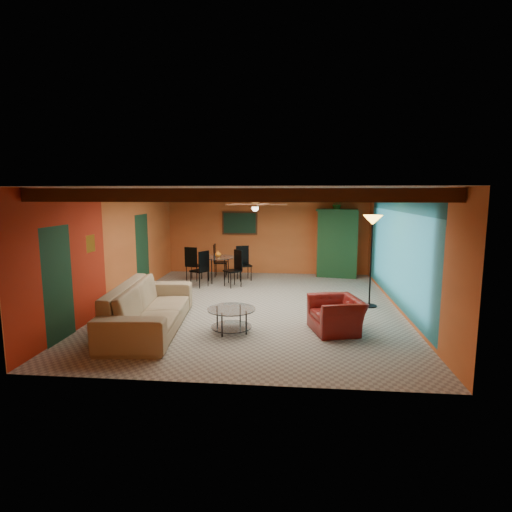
# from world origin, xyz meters

# --- Properties ---
(room) EXTENTS (6.52, 8.01, 2.71)m
(room) POSITION_xyz_m (0.00, 0.11, 2.36)
(room) COLOR gray
(room) RESTS_ON ground
(sofa) EXTENTS (1.48, 3.13, 0.88)m
(sofa) POSITION_xyz_m (-1.87, -1.83, 0.44)
(sofa) COLOR #927D5E
(sofa) RESTS_ON ground
(armchair) EXTENTS (1.11, 1.20, 0.65)m
(armchair) POSITION_xyz_m (1.71, -1.64, 0.33)
(armchair) COLOR maroon
(armchair) RESTS_ON ground
(coffee_table) EXTENTS (1.19, 1.19, 0.47)m
(coffee_table) POSITION_xyz_m (-0.27, -1.86, 0.23)
(coffee_table) COLOR white
(coffee_table) RESTS_ON ground
(dining_table) EXTENTS (2.62, 2.62, 1.04)m
(dining_table) POSITION_xyz_m (-1.35, 2.52, 0.52)
(dining_table) COLOR silver
(dining_table) RESTS_ON ground
(armoire) EXTENTS (1.26, 0.77, 2.07)m
(armoire) POSITION_xyz_m (2.20, 3.70, 1.03)
(armoire) COLOR brown
(armoire) RESTS_ON ground
(floor_lamp) EXTENTS (0.54, 0.54, 2.13)m
(floor_lamp) POSITION_xyz_m (2.65, 0.20, 1.07)
(floor_lamp) COLOR black
(floor_lamp) RESTS_ON ground
(ceiling_fan) EXTENTS (1.50, 1.50, 0.44)m
(ceiling_fan) POSITION_xyz_m (0.00, 0.00, 2.36)
(ceiling_fan) COLOR #472614
(ceiling_fan) RESTS_ON ceiling
(painting) EXTENTS (1.05, 0.03, 0.65)m
(painting) POSITION_xyz_m (-0.90, 3.96, 1.65)
(painting) COLOR black
(painting) RESTS_ON wall_back
(potted_plant) EXTENTS (0.51, 0.48, 0.46)m
(potted_plant) POSITION_xyz_m (2.20, 3.70, 2.29)
(potted_plant) COLOR #26661E
(potted_plant) RESTS_ON armoire
(vase) EXTENTS (0.20, 0.20, 0.19)m
(vase) POSITION_xyz_m (-1.35, 2.52, 1.14)
(vase) COLOR orange
(vase) RESTS_ON dining_table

